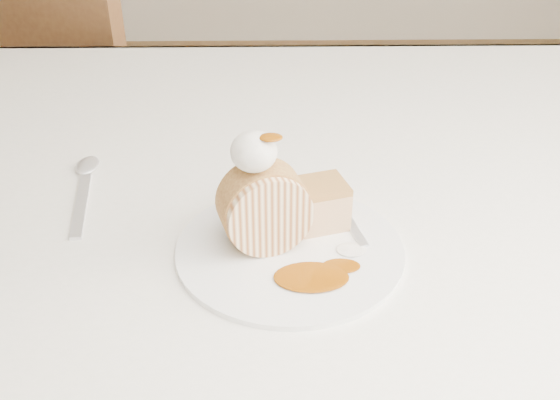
{
  "coord_description": "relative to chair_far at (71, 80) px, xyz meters",
  "views": [
    {
      "loc": [
        -0.0,
        -0.53,
        1.14
      ],
      "look_at": [
        0.0,
        -0.0,
        0.81
      ],
      "focal_mm": 40.0,
      "sensor_mm": 36.0,
      "label": 1
    }
  ],
  "objects": [
    {
      "name": "fork",
      "position": [
        0.57,
        -0.88,
        0.18
      ],
      "size": [
        0.05,
        0.14,
        0.0
      ],
      "primitive_type": "cube",
      "rotation": [
        0.0,
        0.0,
        0.23
      ],
      "color": "silver",
      "rests_on": "plate"
    },
    {
      "name": "plate",
      "position": [
        0.51,
        -0.93,
        0.17
      ],
      "size": [
        0.29,
        0.29,
        0.01
      ],
      "primitive_type": "cylinder",
      "rotation": [
        0.0,
        0.0,
        0.29
      ],
      "color": "white",
      "rests_on": "table"
    },
    {
      "name": "chair_far",
      "position": [
        0.0,
        0.0,
        0.0
      ],
      "size": [
        0.62,
        0.62,
        1.01
      ],
      "rotation": [
        0.0,
        0.0,
        2.78
      ],
      "color": "brown",
      "rests_on": "ground"
    },
    {
      "name": "roulade_slice",
      "position": [
        0.48,
        -0.92,
        0.22
      ],
      "size": [
        0.1,
        0.07,
        0.09
      ],
      "primitive_type": "cylinder",
      "rotation": [
        1.57,
        0.0,
        0.3
      ],
      "color": "beige",
      "rests_on": "plate"
    },
    {
      "name": "spoon",
      "position": [
        0.27,
        -0.84,
        0.17
      ],
      "size": [
        0.05,
        0.17,
        0.0
      ],
      "primitive_type": "cube",
      "rotation": [
        0.0,
        0.0,
        0.16
      ],
      "color": "silver",
      "rests_on": "table"
    },
    {
      "name": "caramel_drizzle",
      "position": [
        0.49,
        -0.93,
        0.31
      ],
      "size": [
        0.02,
        0.02,
        0.01
      ],
      "primitive_type": "ellipsoid",
      "color": "#7E3D05",
      "rests_on": "whipped_cream"
    },
    {
      "name": "whipped_cream",
      "position": [
        0.47,
        -0.92,
        0.29
      ],
      "size": [
        0.05,
        0.05,
        0.04
      ],
      "primitive_type": "ellipsoid",
      "color": "white",
      "rests_on": "roulade_slice"
    },
    {
      "name": "table",
      "position": [
        0.49,
        -0.72,
        0.08
      ],
      "size": [
        1.4,
        0.9,
        0.75
      ],
      "color": "white",
      "rests_on": "ground"
    },
    {
      "name": "caramel_pool",
      "position": [
        0.53,
        -0.98,
        0.18
      ],
      "size": [
        0.08,
        0.07,
        0.0
      ],
      "primitive_type": null,
      "rotation": [
        0.0,
        0.0,
        0.29
      ],
      "color": "#7E3D05",
      "rests_on": "plate"
    },
    {
      "name": "cake_chunk",
      "position": [
        0.54,
        -0.89,
        0.2
      ],
      "size": [
        0.06,
        0.06,
        0.04
      ],
      "primitive_type": "cube",
      "rotation": [
        0.0,
        0.0,
        0.29
      ],
      "color": "#B99046",
      "rests_on": "plate"
    }
  ]
}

